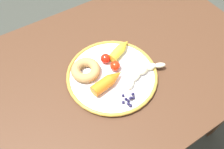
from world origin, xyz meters
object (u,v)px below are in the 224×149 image
object	(u,v)px
plate	(112,75)
banana	(144,72)
donut	(86,70)
tomato_mid	(115,66)
blueberry_pile	(129,100)
carrot_orange	(108,82)
dining_table	(117,76)
tomato_near	(105,58)
carrot_yellow	(120,50)

from	to	relation	value
plate	banana	xyz separation A→B (m)	(0.10, -0.06, 0.02)
donut	tomato_mid	bearing A→B (deg)	-22.92
plate	donut	distance (m)	0.09
blueberry_pile	carrot_orange	bearing A→B (deg)	105.86
donut	dining_table	bearing A→B (deg)	-5.77
plate	tomato_near	world-z (taller)	tomato_near
blueberry_pile	tomato_near	bearing A→B (deg)	83.24
carrot_yellow	blueberry_pile	bearing A→B (deg)	-115.47
dining_table	blueberry_pile	bearing A→B (deg)	-110.23
carrot_yellow	tomato_near	bearing A→B (deg)	-173.83
tomato_near	banana	bearing A→B (deg)	-54.85
dining_table	donut	world-z (taller)	donut
carrot_orange	tomato_mid	world-z (taller)	carrot_orange
carrot_yellow	carrot_orange	bearing A→B (deg)	-139.39
carrot_yellow	tomato_near	xyz separation A→B (m)	(-0.07, -0.01, 0.00)
carrot_yellow	donut	xyz separation A→B (m)	(-0.15, -0.01, -0.00)
plate	banana	size ratio (longest dim) A/B	1.81
plate	carrot_yellow	xyz separation A→B (m)	(0.08, 0.07, 0.02)
tomato_near	tomato_mid	xyz separation A→B (m)	(0.01, -0.05, 0.00)
donut	carrot_yellow	bearing A→B (deg)	5.10
plate	carrot_yellow	world-z (taller)	carrot_yellow
carrot_orange	blueberry_pile	bearing A→B (deg)	-74.14
dining_table	tomato_near	xyz separation A→B (m)	(-0.04, 0.02, 0.12)
banana	carrot_orange	world-z (taller)	carrot_orange
dining_table	banana	size ratio (longest dim) A/B	6.29
plate	donut	xyz separation A→B (m)	(-0.07, 0.06, 0.02)
tomato_mid	carrot_yellow	bearing A→B (deg)	43.96
dining_table	plate	size ratio (longest dim) A/B	3.48
dining_table	tomato_near	size ratio (longest dim) A/B	31.49
carrot_orange	tomato_near	xyz separation A→B (m)	(0.05, 0.09, -0.00)
dining_table	tomato_near	world-z (taller)	tomato_near
carrot_orange	blueberry_pile	xyz separation A→B (m)	(0.03, -0.09, -0.01)
carrot_yellow	donut	world-z (taller)	carrot_yellow
tomato_near	carrot_yellow	bearing A→B (deg)	6.17
plate	blueberry_pile	world-z (taller)	blueberry_pile
carrot_orange	dining_table	bearing A→B (deg)	40.41
blueberry_pile	tomato_mid	world-z (taller)	tomato_mid
banana	carrot_yellow	world-z (taller)	carrot_yellow
donut	tomato_mid	world-z (taller)	tomato_mid
banana	carrot_yellow	bearing A→B (deg)	97.36
tomato_near	tomato_mid	bearing A→B (deg)	-76.35
blueberry_pile	tomato_mid	size ratio (longest dim) A/B	1.49
blueberry_pile	banana	bearing A→B (deg)	29.71
banana	tomato_mid	size ratio (longest dim) A/B	4.93
plate	blueberry_pile	bearing A→B (deg)	-94.87
dining_table	carrot_yellow	world-z (taller)	carrot_yellow
banana	tomato_mid	bearing A→B (deg)	135.11
banana	carrot_orange	distance (m)	0.14
donut	plate	bearing A→B (deg)	-37.08
blueberry_pile	dining_table	bearing A→B (deg)	69.77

